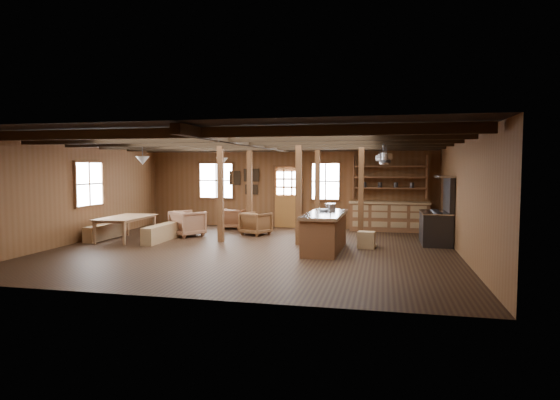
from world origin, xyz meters
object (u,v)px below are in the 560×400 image
Objects in this scene: armchair_a at (233,219)px; commercial_range at (438,222)px; dining_table at (127,228)px; armchair_b at (256,223)px; armchair_c at (188,223)px; kitchen_island at (325,231)px.

commercial_range is at bearing 162.67° from armchair_a.
armchair_b is at bearing -61.88° from dining_table.
kitchen_island is at bearing -165.44° from armchair_c.
kitchen_island is 3.29m from armchair_b.
armchair_c reaches higher than armchair_b.
kitchen_island reaches higher than armchair_c.
armchair_b reaches higher than dining_table.
kitchen_island reaches higher than armchair_b.
armchair_b is at bearing -125.28° from armchair_c.
dining_table is at bearing -172.13° from commercial_range.
kitchen_island is 3.28m from commercial_range.
commercial_range is 6.67m from armchair_a.
commercial_range reaches higher than armchair_c.
armchair_c reaches higher than armchair_a.
dining_table is at bearing 177.29° from kitchen_island.
armchair_b is at bearing 131.62° from armchair_a.
dining_table is 3.77m from armchair_b.
commercial_range is 2.39× the size of armchair_b.
armchair_c is (-4.32, 1.50, -0.09)m from kitchen_island.
commercial_range reaches higher than armchair_b.
dining_table reaches higher than armchair_a.
commercial_range is at bearing 30.99° from kitchen_island.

